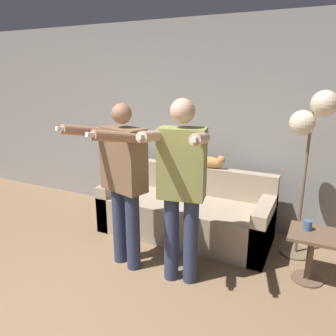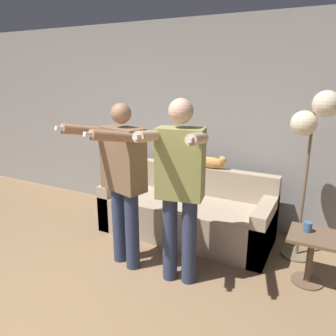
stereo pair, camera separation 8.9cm
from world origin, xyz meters
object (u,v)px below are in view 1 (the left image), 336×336
floor_lamp (312,125)px  cup (308,225)px  couch (186,213)px  side_table (311,247)px  person_right (181,182)px  person_left (123,176)px  cat (209,162)px

floor_lamp → cup: (0.09, -0.43, -0.89)m
couch → side_table: size_ratio=4.10×
side_table → cup: size_ratio=5.30×
person_right → cup: size_ratio=18.35×
couch → person_left: 1.19m
floor_lamp → cup: bearing=-78.6°
couch → side_table: 1.49m
couch → side_table: (1.44, -0.37, 0.08)m
person_right → side_table: (1.11, 0.55, -0.65)m
couch → cup: couch is taller
cup → side_table: bearing=-38.2°
couch → person_left: bearing=-107.6°
cat → floor_lamp: (1.13, -0.21, 0.56)m
cat → person_right: bearing=-82.8°
cat → floor_lamp: 1.27m
person_left → cup: bearing=34.7°
cup → person_left: bearing=-160.7°
couch → person_left: person_left is taller
person_left → cup: size_ratio=17.66×
person_right → floor_lamp: (0.97, 1.02, 0.43)m
couch → person_right: size_ratio=1.18×
cat → couch: bearing=-120.1°
person_left → couch: bearing=87.8°
person_left → floor_lamp: size_ratio=0.94×
person_right → cat: bearing=86.2°
person_right → side_table: size_ratio=3.46×
cat → floor_lamp: bearing=-10.4°
person_left → cup: (1.68, 0.59, -0.43)m
person_right → cup: person_right is taller
couch → floor_lamp: size_ratio=1.15×
couch → cat: cat is taller
side_table → cup: 0.20m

